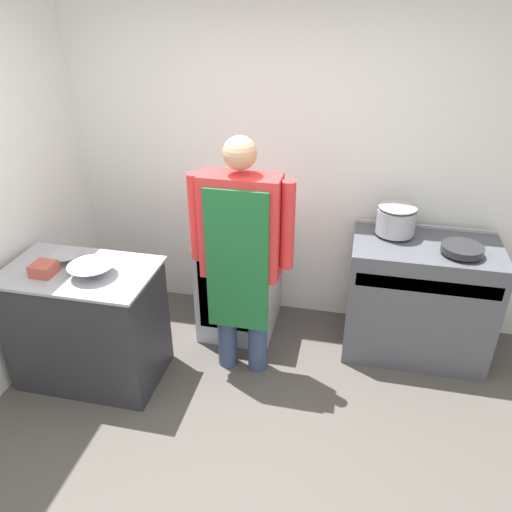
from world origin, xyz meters
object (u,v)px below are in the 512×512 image
stove (418,299)px  stock_pot (396,218)px  fridge_unit (240,282)px  saute_pan (462,249)px  mixing_bowl (92,270)px  person_cook (241,247)px  plastic_tub (44,269)px

stove → stock_pot: bearing=155.3°
fridge_unit → stock_pot: size_ratio=2.97×
fridge_unit → stock_pot: bearing=4.7°
saute_pan → mixing_bowl: bearing=-162.6°
person_cook → plastic_tub: (-1.21, -0.40, -0.09)m
mixing_bowl → saute_pan: bearing=17.4°
stove → plastic_tub: (-2.44, -0.89, 0.46)m
fridge_unit → stove: bearing=-0.6°
stove → mixing_bowl: bearing=-158.5°
saute_pan → plastic_tub: bearing=-163.5°
person_cook → stock_pot: 1.17m
fridge_unit → saute_pan: size_ratio=2.99×
plastic_tub → saute_pan: 2.76m
fridge_unit → person_cook: size_ratio=0.48×
stove → fridge_unit: 1.38m
person_cook → stock_pot: bearing=30.6°
person_cook → saute_pan: person_cook is taller
person_cook → saute_pan: (1.44, 0.38, -0.05)m
stove → saute_pan: bearing=-26.9°
stove → plastic_tub: size_ratio=7.29×
fridge_unit → mixing_bowl: mixing_bowl is taller
person_cook → mixing_bowl: person_cook is taller
person_cook → saute_pan: bearing=14.8°
mixing_bowl → fridge_unit: bearing=48.5°
mixing_bowl → stock_pot: size_ratio=1.05×
fridge_unit → stock_pot: 1.31m
stock_pot → mixing_bowl: bearing=-153.5°
fridge_unit → mixing_bowl: (-0.76, -0.85, 0.50)m
stove → saute_pan: size_ratio=3.71×
saute_pan → stock_pot: bearing=154.3°
stove → fridge_unit: (-1.38, 0.01, -0.04)m
fridge_unit → plastic_tub: plastic_tub is taller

